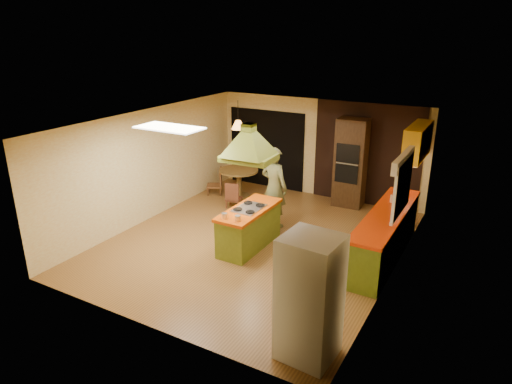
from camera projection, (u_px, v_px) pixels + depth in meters
The scene contains 21 objects.
ground at pixel (256, 242), 9.40m from camera, with size 6.50×6.50×0.00m, color olive.
room_walls at pixel (256, 184), 8.97m from camera, with size 5.50×6.50×6.50m.
ceiling_plane at pixel (256, 121), 8.55m from camera, with size 6.50×6.50×0.00m, color silver.
brick_panel at pixel (366, 155), 11.05m from camera, with size 2.64×0.03×2.50m, color #381E14.
nook_opening at pixel (266, 149), 12.38m from camera, with size 2.20×0.03×2.10m, color black.
right_counter at pixel (385, 235), 8.61m from camera, with size 0.62×3.05×0.92m.
upper_cabinets at pixel (418, 142), 9.36m from camera, with size 0.34×1.40×0.70m, color yellow.
window_right at pixel (404, 174), 7.88m from camera, with size 0.12×1.35×1.06m.
fluor_panel at pixel (169, 128), 8.08m from camera, with size 1.20×0.60×0.03m, color white.
kitchen_island at pixel (249, 227), 9.06m from camera, with size 0.66×1.63×0.84m.
range_hood at pixel (249, 137), 8.44m from camera, with size 1.00×0.74×0.79m.
man at pixel (274, 187), 9.88m from camera, with size 0.65×0.43×1.79m, color brown.
refrigerator at pixel (310, 298), 5.87m from camera, with size 0.72×0.68×1.74m, color silver.
wall_oven at pixel (351, 163), 11.00m from camera, with size 0.74×0.63×2.16m.
dining_table at pixel (239, 178), 11.69m from camera, with size 0.99×0.99×0.75m.
chair_left at pixel (214, 181), 11.99m from camera, with size 0.39×0.39×0.71m, color brown, non-canonical shape.
chair_near at pixel (234, 194), 11.11m from camera, with size 0.36×0.36×0.66m, color brown, non-canonical shape.
pendant_lamp at pixel (238, 125), 11.22m from camera, with size 0.34×0.34×0.22m, color #FF9E3F.
canister_large at pixel (400, 188), 9.43m from camera, with size 0.14×0.14×0.21m, color beige.
canister_medium at pixel (398, 192), 9.29m from camera, with size 0.13×0.13×0.18m, color beige.
canister_small at pixel (393, 199), 8.94m from camera, with size 0.11×0.11×0.14m, color #FCEECB.
Camera 1 is at (4.15, -7.41, 4.16)m, focal length 32.00 mm.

